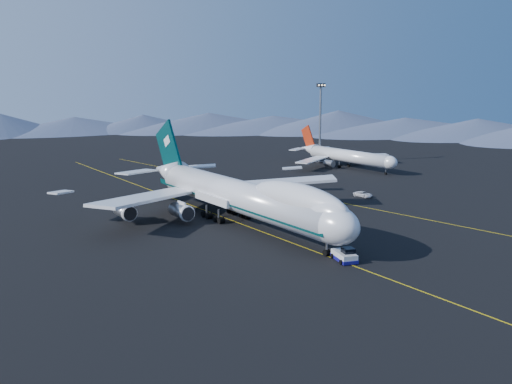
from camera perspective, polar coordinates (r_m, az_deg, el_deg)
ground at (r=115.63m, az=-1.61°, el=-3.17°), size 500.00×500.00×0.00m
taxiway_line_main at (r=115.63m, az=-1.61°, el=-3.16°), size 0.25×220.00×0.01m
taxiway_line_side at (r=140.99m, az=6.50°, el=-0.66°), size 28.08×198.09×0.01m
boeing_747 at (r=114.39m, az=-1.64°, el=-0.34°), size 59.62×72.43×19.37m
pushback_tug at (r=92.78m, az=8.82°, el=-6.39°), size 4.11×5.71×2.25m
second_jet at (r=193.46m, az=8.91°, el=3.60°), size 40.71×45.99×13.09m
service_van at (r=144.56m, az=10.65°, el=-0.23°), size 3.12×5.20×1.35m
floodlight_mast at (r=202.67m, az=6.44°, el=6.87°), size 3.44×2.58×27.83m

